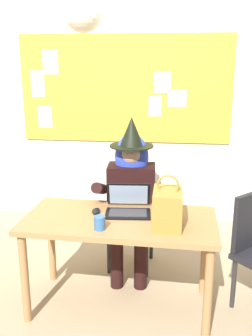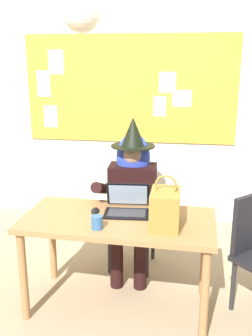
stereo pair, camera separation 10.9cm
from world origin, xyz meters
name	(u,v)px [view 2 (the right image)]	position (x,y,z in m)	size (l,w,h in m)	color
ground_plane	(97,300)	(0.00, 0.00, 0.00)	(24.00, 24.00, 0.00)	tan
wall_back_bulletin	(130,109)	(0.00, 1.79, 1.32)	(6.72, 2.02, 2.62)	silver
desk_main	(118,230)	(0.18, -0.04, 0.65)	(1.44, 0.74, 0.74)	#A37547
chair_at_desk	(134,212)	(0.21, 0.67, 0.51)	(0.45, 0.45, 0.90)	#4C1E19
person_costumed	(132,188)	(0.20, 0.54, 0.79)	(0.61, 0.67, 1.40)	black
laptop	(127,206)	(0.23, 0.09, 0.79)	(0.36, 0.32, 0.21)	black
computer_mouse	(95,210)	(-0.01, 0.04, 0.76)	(0.06, 0.10, 0.03)	black
handbag	(165,208)	(0.53, -0.13, 0.88)	(0.20, 0.30, 0.38)	olive
coffee_mug	(97,222)	(0.07, -0.25, 0.79)	(0.08, 0.08, 0.10)	#336099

